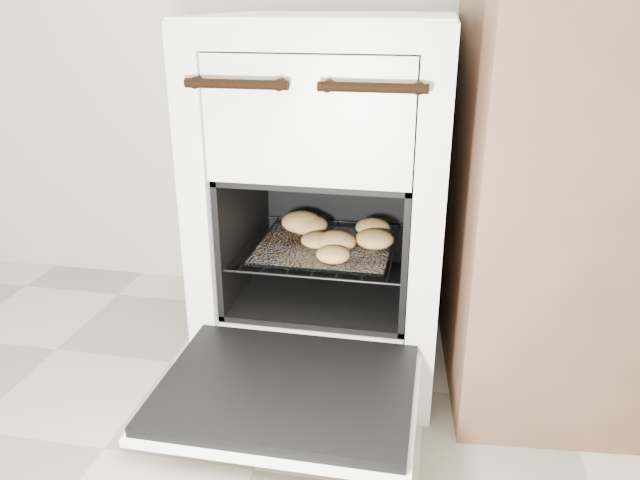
{
  "coord_description": "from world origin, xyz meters",
  "views": [
    {
      "loc": [
        0.33,
        -0.28,
        0.9
      ],
      "look_at": [
        0.07,
        1.05,
        0.37
      ],
      "focal_mm": 35.0,
      "sensor_mm": 36.0,
      "label": 1
    }
  ],
  "objects": [
    {
      "name": "baked_rolls",
      "position": [
        0.08,
        1.14,
        0.36
      ],
      "size": [
        0.32,
        0.31,
        0.05
      ],
      "color": "#E1AA5A",
      "rests_on": "foil_sheet"
    },
    {
      "name": "oven_door",
      "position": [
        0.07,
        0.72,
        0.19
      ],
      "size": [
        0.5,
        0.39,
        0.04
      ],
      "color": "black",
      "rests_on": "stove"
    },
    {
      "name": "stove",
      "position": [
        0.07,
        1.19,
        0.42
      ],
      "size": [
        0.56,
        0.62,
        0.86
      ],
      "color": "white",
      "rests_on": "ground"
    },
    {
      "name": "foil_sheet",
      "position": [
        0.07,
        1.11,
        0.33
      ],
      "size": [
        0.32,
        0.28,
        0.01
      ],
      "primitive_type": "cube",
      "color": "silver",
      "rests_on": "oven_rack"
    },
    {
      "name": "oven_rack",
      "position": [
        0.07,
        1.13,
        0.33
      ],
      "size": [
        0.41,
        0.39,
        0.01
      ],
      "color": "black",
      "rests_on": "stove"
    }
  ]
}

